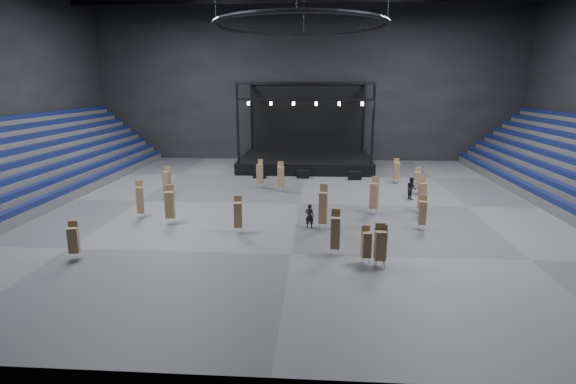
# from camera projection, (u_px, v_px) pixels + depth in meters

# --- Properties ---
(floor) EXTENTS (50.00, 50.00, 0.00)m
(floor) POSITION_uv_depth(u_px,v_px,m) (300.00, 204.00, 34.37)
(floor) COLOR #515154
(floor) RESTS_ON ground
(wall_back) EXTENTS (50.00, 0.20, 18.00)m
(wall_back) POSITION_uv_depth(u_px,v_px,m) (308.00, 84.00, 52.63)
(wall_back) COLOR black
(wall_back) RESTS_ON ground
(wall_front) EXTENTS (50.00, 0.20, 18.00)m
(wall_front) POSITION_uv_depth(u_px,v_px,m) (268.00, 81.00, 11.89)
(wall_front) COLOR black
(wall_front) RESTS_ON ground
(bleachers_left) EXTENTS (7.20, 40.00, 6.40)m
(bleachers_left) POSITION_uv_depth(u_px,v_px,m) (10.00, 178.00, 35.48)
(bleachers_left) COLOR #4D4C4F
(bleachers_left) RESTS_ON floor
(stage) EXTENTS (14.00, 10.00, 9.20)m
(stage) POSITION_uv_depth(u_px,v_px,m) (306.00, 153.00, 49.78)
(stage) COLOR black
(stage) RESTS_ON floor
(truss_ring) EXTENTS (12.30, 12.30, 5.15)m
(truss_ring) POSITION_uv_depth(u_px,v_px,m) (301.00, 24.00, 31.33)
(truss_ring) COLOR black
(truss_ring) RESTS_ON ceiling
(flight_case_left) EXTENTS (1.26, 0.84, 0.77)m
(flight_case_left) POSITION_uv_depth(u_px,v_px,m) (259.00, 174.00, 43.72)
(flight_case_left) COLOR black
(flight_case_left) RESTS_ON floor
(flight_case_mid) EXTENTS (1.25, 0.75, 0.78)m
(flight_case_mid) POSITION_uv_depth(u_px,v_px,m) (303.00, 174.00, 43.70)
(flight_case_mid) COLOR black
(flight_case_mid) RESTS_ON floor
(flight_case_right) EXTENTS (1.29, 0.78, 0.81)m
(flight_case_right) POSITION_uv_depth(u_px,v_px,m) (355.00, 176.00, 42.95)
(flight_case_right) COLOR black
(flight_case_right) RESTS_ON floor
(chair_stack_0) EXTENTS (0.52, 0.52, 1.99)m
(chair_stack_0) POSITION_uv_depth(u_px,v_px,m) (366.00, 244.00, 22.70)
(chair_stack_0) COLOR silver
(chair_stack_0) RESTS_ON floor
(chair_stack_1) EXTENTS (0.68, 0.68, 2.69)m
(chair_stack_1) POSITION_uv_depth(u_px,v_px,m) (374.00, 195.00, 31.29)
(chair_stack_1) COLOR silver
(chair_stack_1) RESTS_ON floor
(chair_stack_2) EXTENTS (0.54, 0.54, 2.33)m
(chair_stack_2) POSITION_uv_depth(u_px,v_px,m) (238.00, 214.00, 27.32)
(chair_stack_2) COLOR silver
(chair_stack_2) RESTS_ON floor
(chair_stack_3) EXTENTS (0.61, 0.61, 2.54)m
(chair_stack_3) POSITION_uv_depth(u_px,v_px,m) (281.00, 176.00, 38.15)
(chair_stack_3) COLOR silver
(chair_stack_3) RESTS_ON floor
(chair_stack_4) EXTENTS (0.62, 0.62, 2.60)m
(chair_stack_4) POSITION_uv_depth(u_px,v_px,m) (170.00, 204.00, 29.08)
(chair_stack_4) COLOR silver
(chair_stack_4) RESTS_ON floor
(chair_stack_5) EXTENTS (0.64, 0.64, 2.18)m
(chair_stack_5) POSITION_uv_depth(u_px,v_px,m) (381.00, 245.00, 22.22)
(chair_stack_5) COLOR silver
(chair_stack_5) RESTS_ON floor
(chair_stack_6) EXTENTS (0.60, 0.60, 2.48)m
(chair_stack_6) POSITION_uv_depth(u_px,v_px,m) (167.00, 181.00, 36.31)
(chair_stack_6) COLOR silver
(chair_stack_6) RESTS_ON floor
(chair_stack_7) EXTENTS (0.59, 0.59, 2.60)m
(chair_stack_7) POSITION_uv_depth(u_px,v_px,m) (140.00, 199.00, 30.40)
(chair_stack_7) COLOR silver
(chair_stack_7) RESTS_ON floor
(chair_stack_8) EXTENTS (0.55, 0.55, 2.26)m
(chair_stack_8) POSITION_uv_depth(u_px,v_px,m) (380.00, 244.00, 22.16)
(chair_stack_8) COLOR silver
(chair_stack_8) RESTS_ON floor
(chair_stack_9) EXTENTS (0.50, 0.50, 2.69)m
(chair_stack_9) POSITION_uv_depth(u_px,v_px,m) (422.00, 195.00, 31.38)
(chair_stack_9) COLOR silver
(chair_stack_9) RESTS_ON floor
(chair_stack_10) EXTENTS (0.51, 0.51, 2.31)m
(chair_stack_10) POSITION_uv_depth(u_px,v_px,m) (396.00, 170.00, 41.29)
(chair_stack_10) COLOR silver
(chair_stack_10) RESTS_ON floor
(chair_stack_11) EXTENTS (0.64, 0.64, 2.21)m
(chair_stack_11) POSITION_uv_depth(u_px,v_px,m) (417.00, 180.00, 37.34)
(chair_stack_11) COLOR silver
(chair_stack_11) RESTS_ON floor
(chair_stack_12) EXTENTS (0.52, 0.52, 2.52)m
(chair_stack_12) POSITION_uv_depth(u_px,v_px,m) (335.00, 232.00, 23.74)
(chair_stack_12) COLOR silver
(chair_stack_12) RESTS_ON floor
(chair_stack_13) EXTENTS (0.53, 0.53, 2.22)m
(chair_stack_13) POSITION_uv_depth(u_px,v_px,m) (423.00, 212.00, 27.95)
(chair_stack_13) COLOR silver
(chair_stack_13) RESTS_ON floor
(chair_stack_14) EXTENTS (0.57, 0.57, 2.54)m
(chair_stack_14) POSITION_uv_depth(u_px,v_px,m) (260.00, 173.00, 39.38)
(chair_stack_14) COLOR silver
(chair_stack_14) RESTS_ON floor
(chair_stack_15) EXTENTS (0.61, 0.61, 2.06)m
(chair_stack_15) POSITION_uv_depth(u_px,v_px,m) (73.00, 239.00, 23.22)
(chair_stack_15) COLOR silver
(chair_stack_15) RESTS_ON floor
(chair_stack_16) EXTENTS (0.57, 0.57, 2.88)m
(chair_stack_16) POSITION_uv_depth(u_px,v_px,m) (323.00, 207.00, 28.02)
(chair_stack_16) COLOR silver
(chair_stack_16) RESTS_ON floor
(man_center) EXTENTS (0.65, 0.50, 1.59)m
(man_center) POSITION_uv_depth(u_px,v_px,m) (310.00, 216.00, 28.42)
(man_center) COLOR black
(man_center) RESTS_ON floor
(crew_member) EXTENTS (0.84, 0.98, 1.76)m
(crew_member) POSITION_uv_depth(u_px,v_px,m) (411.00, 188.00, 35.66)
(crew_member) COLOR black
(crew_member) RESTS_ON floor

